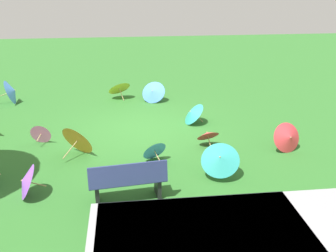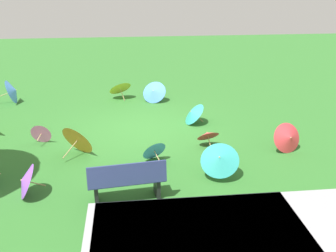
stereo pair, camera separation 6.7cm
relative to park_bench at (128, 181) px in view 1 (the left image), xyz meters
name	(u,v)px [view 1 (the left image)]	position (x,y,z in m)	size (l,w,h in m)	color
ground	(141,129)	(-0.48, -4.05, -0.47)	(40.00, 40.00, 0.00)	#2D6B28
park_bench	(128,181)	(0.00, 0.00, 0.00)	(1.64, 0.65, 0.90)	navy
parasol_red_0	(207,134)	(-2.24, -2.55, -0.13)	(0.72, 0.67, 0.58)	tan
parasol_teal_0	(192,113)	(-2.14, -4.32, -0.11)	(0.77, 0.88, 0.71)	tan
parasol_pink_0	(41,133)	(2.35, -3.29, -0.17)	(0.62, 0.52, 0.59)	tan
parasol_blue_1	(154,150)	(-0.69, -1.82, -0.17)	(0.74, 0.69, 0.59)	tan
parasol_purple_0	(25,181)	(2.15, -0.41, -0.09)	(0.71, 0.85, 0.75)	tan
parasol_blue_2	(153,92)	(-1.10, -6.76, -0.07)	(1.09, 1.00, 0.79)	tan
parasol_teal_1	(220,159)	(-2.12, -0.72, 0.02)	(1.11, 1.06, 0.85)	tan
parasol_orange_2	(79,139)	(1.21, -2.41, -0.02)	(1.08, 1.01, 0.89)	tan
parasol_yellow_1	(119,87)	(0.17, -7.36, -0.01)	(1.09, 1.04, 0.79)	tan
parasol_blue_3	(12,91)	(4.06, -7.20, 0.00)	(0.96, 0.95, 0.92)	tan
parasol_red_1	(289,137)	(-4.29, -1.90, -0.06)	(0.91, 0.89, 0.82)	tan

